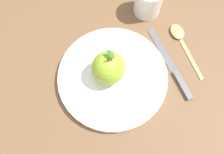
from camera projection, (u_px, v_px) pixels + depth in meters
ground_plane at (122, 83)px, 0.59m from camera, size 2.40×2.40×0.00m
dinner_plate at (112, 78)px, 0.59m from camera, size 0.27×0.27×0.02m
apple at (109, 67)px, 0.55m from camera, size 0.08×0.08×0.09m
cup at (149, 0)px, 0.62m from camera, size 0.07×0.07×0.08m
knife at (173, 69)px, 0.60m from camera, size 0.15×0.18×0.01m
spoon at (180, 37)px, 0.63m from camera, size 0.13×0.14×0.01m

